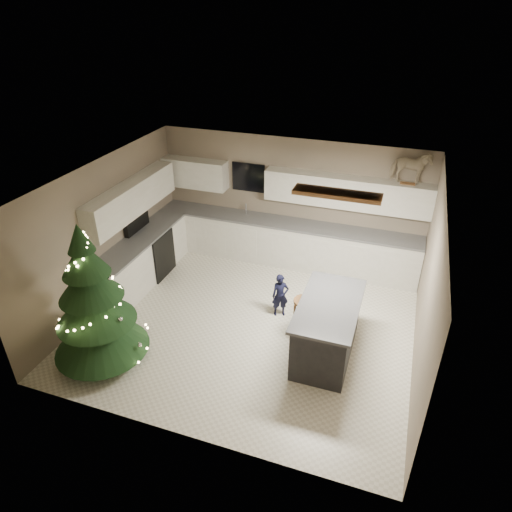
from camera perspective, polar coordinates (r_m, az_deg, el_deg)
name	(u,v)px	position (r m, az deg, el deg)	size (l,w,h in m)	color
ground_plane	(249,322)	(8.09, -0.82, -8.25)	(5.50, 5.50, 0.00)	silver
room_shell	(250,234)	(7.13, -0.74, 2.81)	(5.52, 5.02, 2.61)	gray
cabinetry	(235,235)	(9.25, -2.70, 2.64)	(5.50, 3.20, 2.00)	white
island	(327,328)	(7.28, 8.89, -8.93)	(0.90, 1.70, 0.95)	black
bar_stool	(304,308)	(7.59, 6.00, -6.54)	(0.35, 0.35, 0.68)	brown
christmas_tree	(95,308)	(7.18, -19.52, -6.19)	(1.48, 1.43, 2.37)	#3F2816
toddler	(280,295)	(8.04, 3.05, -4.95)	(0.30, 0.19, 0.81)	black
rocking_horse	(411,167)	(8.71, 18.75, 10.44)	(0.72, 0.37, 0.61)	brown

